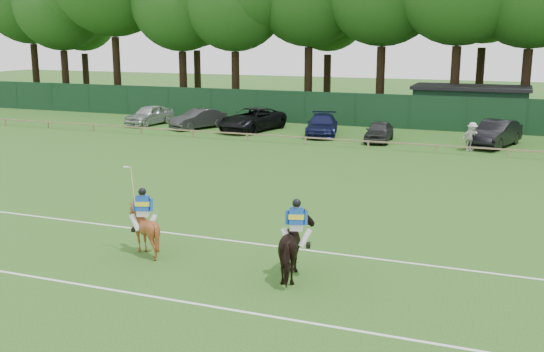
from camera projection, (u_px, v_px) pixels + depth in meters
The scene contains 18 objects.
ground at pixel (229, 231), 22.52m from camera, with size 160.00×160.00×0.00m, color #1E4C14.
horse_dark at pixel (296, 248), 18.01m from camera, with size 0.97×2.12×1.79m, color black.
horse_chestnut at pixel (144, 230), 20.04m from camera, with size 1.26×1.42×1.57m, color brown.
sedan_silver at pixel (149, 115), 48.51m from camera, with size 1.77×4.40×1.50m, color #B7B9BC.
sedan_grey at pixel (198, 119), 46.59m from camera, with size 1.51×4.33×1.43m, color #2B2B2D.
suv_black at pixel (252, 120), 45.53m from camera, with size 2.67×5.78×1.61m, color black.
sedan_navy at pixel (322, 125), 43.45m from camera, with size 2.00×4.92×1.43m, color #13173E.
hatch_grey at pixel (379, 131), 40.98m from camera, with size 1.55×3.86×1.32m, color #2C2C2E.
estate_black at pixel (496, 134), 39.12m from camera, with size 1.71×4.91×1.62m, color black.
spectator_left at pixel (472, 136), 37.88m from camera, with size 1.08×0.62×1.67m, color beige.
spectator_mid at pixel (469, 138), 37.59m from camera, with size 0.90×0.38×1.54m, color beige.
rider_dark at pixel (296, 221), 17.83m from camera, with size 0.93×0.50×1.41m.
rider_chestnut at pixel (143, 208), 19.87m from camera, with size 0.98×0.53×2.05m.
pitch_lines at pixel (180, 263), 19.34m from camera, with size 60.00×5.10×0.01m.
pitch_rail at pixel (352, 140), 38.82m from camera, with size 62.10×0.10×0.50m.
perimeter_fence at pixel (382, 111), 46.85m from camera, with size 92.08×0.08×2.50m.
utility_shed at pixel (470, 106), 47.42m from camera, with size 8.40×4.40×3.04m.
tree_row at pixel (424, 116), 53.71m from camera, with size 96.00×12.00×21.00m, color #26561C, non-canonical shape.
Camera 1 is at (9.16, -19.57, 6.83)m, focal length 42.00 mm.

